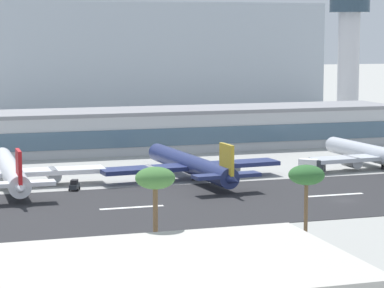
# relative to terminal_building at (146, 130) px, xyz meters

# --- Properties ---
(ground_plane) EXTENTS (1400.00, 1400.00, 0.00)m
(ground_plane) POSITION_rel_terminal_building_xyz_m (18.11, -82.22, -5.65)
(ground_plane) COLOR #9E9E99
(runway_strip) EXTENTS (800.00, 40.80, 0.08)m
(runway_strip) POSITION_rel_terminal_building_xyz_m (18.11, -76.65, -5.61)
(runway_strip) COLOR #262628
(runway_strip) RESTS_ON ground_plane
(runway_centreline_dash_3) EXTENTS (12.00, 1.20, 0.01)m
(runway_centreline_dash_3) POSITION_rel_terminal_building_xyz_m (-22.31, -76.65, -5.57)
(runway_centreline_dash_3) COLOR white
(runway_centreline_dash_3) RESTS_ON runway_strip
(runway_centreline_dash_4) EXTENTS (12.00, 1.20, 0.01)m
(runway_centreline_dash_4) POSITION_rel_terminal_building_xyz_m (19.00, -76.65, -5.57)
(runway_centreline_dash_4) COLOR white
(runway_centreline_dash_4) RESTS_ON runway_strip
(terminal_building) EXTENTS (144.62, 21.34, 11.30)m
(terminal_building) POSITION_rel_terminal_building_xyz_m (0.00, 0.00, 0.00)
(terminal_building) COLOR #B7BABC
(terminal_building) RESTS_ON ground_plane
(control_tower) EXTENTS (14.98, 14.98, 45.50)m
(control_tower) POSITION_rel_terminal_building_xyz_m (83.75, 41.96, 22.13)
(control_tower) COLOR silver
(control_tower) RESTS_ON ground_plane
(distant_hotel_block) EXTENTS (138.19, 30.06, 44.33)m
(distant_hotel_block) POSITION_rel_terminal_building_xyz_m (29.62, 106.49, 16.51)
(distant_hotel_block) COLOR #A8B2BC
(distant_hotel_block) RESTS_ON ground_plane
(airliner_red_tail_gate_0) EXTENTS (39.43, 48.85, 10.20)m
(airliner_red_tail_gate_0) POSITION_rel_terminal_building_xyz_m (-41.31, -48.49, -2.40)
(airliner_red_tail_gate_0) COLOR white
(airliner_red_tail_gate_0) RESTS_ON ground_plane
(airliner_gold_tail_gate_1) EXTENTS (41.28, 48.11, 10.05)m
(airliner_gold_tail_gate_1) POSITION_rel_terminal_building_xyz_m (-2.50, -51.13, -2.45)
(airliner_gold_tail_gate_1) COLOR navy
(airliner_gold_tail_gate_1) RESTS_ON ground_plane
(airliner_black_tail_gate_2) EXTENTS (35.49, 46.93, 9.79)m
(airliner_black_tail_gate_2) POSITION_rel_terminal_building_xyz_m (44.83, -49.82, -2.53)
(airliner_black_tail_gate_2) COLOR silver
(airliner_black_tail_gate_2) RESTS_ON ground_plane
(service_baggage_tug_0) EXTENTS (2.79, 3.56, 2.20)m
(service_baggage_tug_0) POSITION_rel_terminal_building_xyz_m (-29.35, -55.69, -4.61)
(service_baggage_tug_0) COLOR #2D3338
(service_baggage_tug_0) RESTS_ON ground_plane
(service_box_truck_1) EXTENTS (6.11, 5.74, 3.25)m
(service_box_truck_1) POSITION_rel_terminal_building_xyz_m (26.32, -50.39, -3.86)
(service_box_truck_1) COLOR #2D3338
(service_box_truck_1) RESTS_ON ground_plane
(palm_tree_0) EXTENTS (5.29, 5.29, 12.80)m
(palm_tree_0) POSITION_rel_terminal_building_xyz_m (-5.44, -115.17, 5.45)
(palm_tree_0) COLOR brown
(palm_tree_0) RESTS_ON ground_plane
(palm_tree_3) EXTENTS (5.22, 5.22, 14.52)m
(palm_tree_3) POSITION_rel_terminal_building_xyz_m (-29.74, -121.20, 7.00)
(palm_tree_3) COLOR brown
(palm_tree_3) RESTS_ON ground_plane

